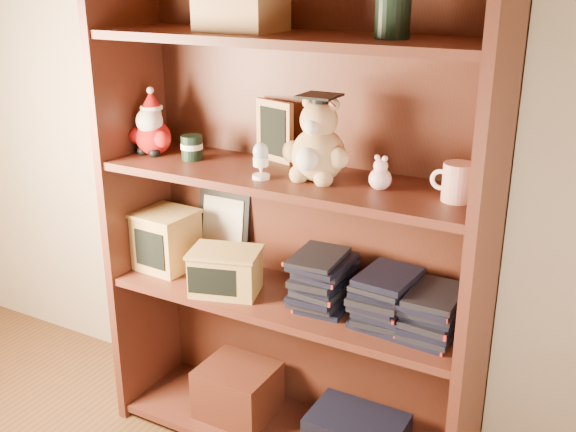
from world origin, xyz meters
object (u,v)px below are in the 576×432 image
at_px(bookcase, 295,224).
at_px(teacher_mug, 457,182).
at_px(grad_teddy_bear, 317,147).
at_px(treats_box, 166,239).

distance_m(bookcase, teacher_mug, 0.55).
relative_size(grad_teddy_bear, teacher_mug, 2.19).
xyz_separation_m(bookcase, treats_box, (-0.47, -0.05, -0.13)).
bearing_deg(grad_teddy_bear, teacher_mug, 1.09).
bearing_deg(bookcase, grad_teddy_bear, -29.91).
height_order(teacher_mug, treats_box, teacher_mug).
distance_m(bookcase, treats_box, 0.49).
distance_m(bookcase, grad_teddy_bear, 0.29).
relative_size(teacher_mug, treats_box, 0.57).
height_order(bookcase, grad_teddy_bear, bookcase).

